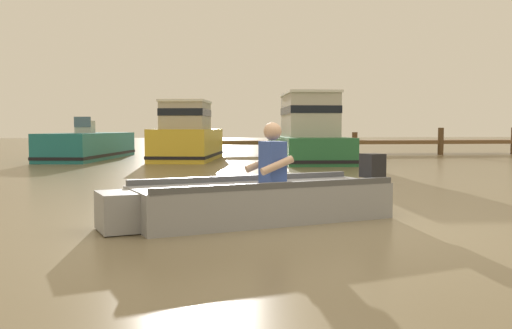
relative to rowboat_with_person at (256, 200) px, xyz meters
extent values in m
plane|color=#7A6B4C|center=(0.46, -0.48, -0.25)|extent=(120.00, 120.00, 0.00)
cube|color=brown|center=(6.63, 16.47, 0.28)|extent=(14.06, 1.50, 0.16)
cylinder|color=brown|center=(0.00, 15.77, 0.27)|extent=(0.24, 0.24, 1.04)
cylinder|color=brown|center=(3.31, 15.77, 0.23)|extent=(0.24, 0.24, 0.95)
cylinder|color=brown|center=(6.63, 17.17, 0.22)|extent=(0.24, 0.24, 0.95)
cylinder|color=brown|center=(9.94, 15.77, 0.32)|extent=(0.24, 0.24, 1.14)
cube|color=gray|center=(0.07, 0.02, -0.03)|extent=(3.29, 2.00, 0.44)
cube|color=gray|center=(-1.58, -0.51, -0.03)|extent=(0.57, 0.70, 0.42)
cube|color=#4D4E51|center=(0.22, -0.46, 0.22)|extent=(2.92, 1.01, 0.08)
cube|color=#4D4E51|center=(-0.09, 0.51, 0.22)|extent=(2.92, 1.01, 0.08)
cube|color=#A0A2A8|center=(0.16, 0.05, 0.15)|extent=(0.58, 1.05, 0.06)
cylinder|color=black|center=(1.64, 0.53, 0.02)|extent=(0.13, 0.13, 0.54)
cube|color=black|center=(1.64, 0.53, 0.37)|extent=(0.31, 0.34, 0.32)
cube|color=#334C99|center=(0.21, 0.07, 0.45)|extent=(0.31, 0.39, 0.52)
sphere|color=tan|center=(0.21, 0.07, 0.83)|extent=(0.22, 0.22, 0.22)
cylinder|color=tan|center=(0.23, -0.16, 0.43)|extent=(0.43, 0.22, 0.23)
cylinder|color=tan|center=(0.09, 0.26, 0.43)|extent=(0.43, 0.22, 0.23)
cube|color=#1E727A|center=(-4.27, 14.50, 0.22)|extent=(2.71, 6.64, 0.95)
cube|color=black|center=(-4.27, 14.50, -0.08)|extent=(2.76, 6.69, 0.10)
cube|color=beige|center=(-4.34, 14.03, 0.92)|extent=(0.67, 0.59, 0.44)
cube|color=slate|center=(-4.39, 13.77, 1.10)|extent=(0.59, 0.13, 0.36)
cube|color=gold|center=(-0.69, 13.22, 0.29)|extent=(2.74, 5.05, 1.09)
cube|color=black|center=(-0.69, 13.22, -0.06)|extent=(2.79, 5.10, 0.10)
cube|color=#B2ADA3|center=(-0.77, 12.80, 1.29)|extent=(1.81, 2.25, 0.90)
cube|color=black|center=(-0.77, 12.80, 1.40)|extent=(1.85, 2.28, 0.24)
cube|color=white|center=(-0.77, 12.80, 1.78)|extent=(1.91, 2.36, 0.08)
cube|color=#287042|center=(3.37, 12.35, 0.17)|extent=(2.46, 6.85, 0.83)
cube|color=black|center=(3.37, 12.35, -0.10)|extent=(2.51, 6.90, 0.10)
cube|color=beige|center=(3.33, 11.74, 1.28)|extent=(1.77, 2.93, 1.40)
cube|color=black|center=(3.33, 11.74, 1.46)|extent=(1.80, 2.96, 0.24)
cube|color=white|center=(3.33, 11.74, 2.02)|extent=(1.85, 3.07, 0.08)
camera|label=1|loc=(-0.88, -6.65, 0.87)|focal=39.26mm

